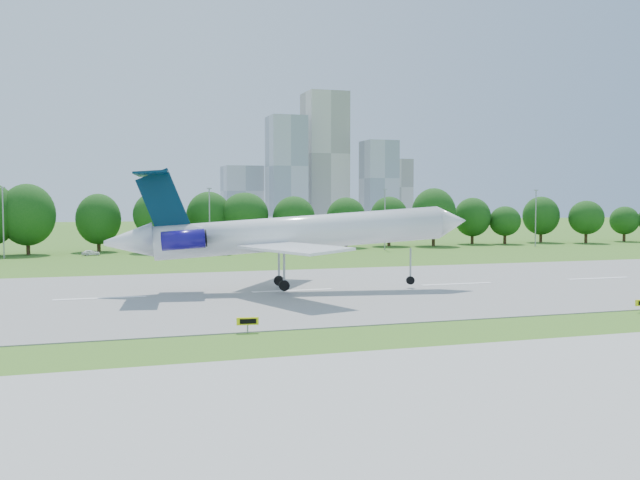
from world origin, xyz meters
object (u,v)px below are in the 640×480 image
(airliner, at_px, (282,233))
(service_vehicle_a, at_px, (220,252))
(service_vehicle_b, at_px, (91,253))
(taxi_sign_left, at_px, (248,321))

(airliner, bearing_deg, service_vehicle_a, 95.06)
(airliner, height_order, service_vehicle_a, airliner)
(airliner, distance_m, service_vehicle_b, 63.04)
(taxi_sign_left, bearing_deg, service_vehicle_b, 105.27)
(taxi_sign_left, height_order, service_vehicle_b, taxi_sign_left)
(airliner, height_order, service_vehicle_b, airliner)
(airliner, relative_size, service_vehicle_b, 12.68)
(taxi_sign_left, bearing_deg, service_vehicle_a, 89.22)
(airliner, xyz_separation_m, taxi_sign_left, (-8.68, -22.72, -5.54))
(airliner, bearing_deg, taxi_sign_left, -103.33)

